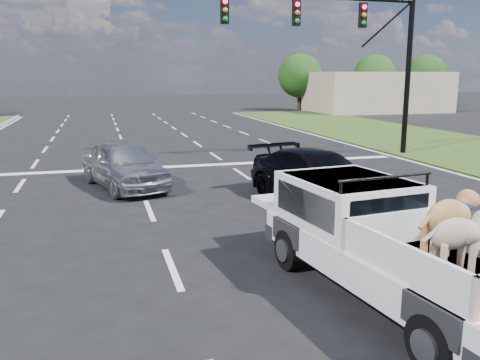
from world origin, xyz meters
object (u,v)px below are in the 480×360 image
Objects in this scene: black_coupe at (318,178)px; silver_sedan at (124,164)px; pickup_truck at (384,240)px; traffic_signal at (357,38)px.

silver_sedan is at bearing 132.30° from black_coupe.
silver_sedan is at bearing 103.97° from pickup_truck.
pickup_truck reaches higher than black_coupe.
silver_sedan is (-9.40, -3.59, -4.03)m from traffic_signal.
pickup_truck is 5.57m from black_coupe.
pickup_truck is 9.42m from silver_sedan.
black_coupe is (-4.66, -6.98, -4.04)m from traffic_signal.
black_coupe is at bearing -123.73° from traffic_signal.
black_coupe is (1.35, 5.40, -0.18)m from pickup_truck.
pickup_truck is 1.24× the size of silver_sedan.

